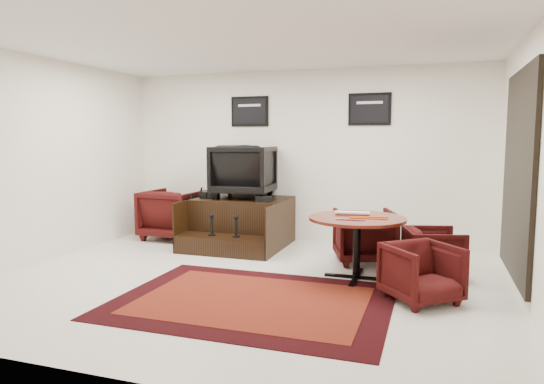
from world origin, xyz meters
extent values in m
plane|color=silver|center=(0.00, 0.00, 0.00)|extent=(6.00, 6.00, 0.00)
cube|color=white|center=(0.00, 2.50, 1.40)|extent=(6.00, 0.02, 2.80)
cube|color=white|center=(0.00, -2.50, 1.40)|extent=(6.00, 0.02, 2.80)
cube|color=white|center=(-3.00, 0.00, 1.40)|extent=(0.02, 5.00, 2.80)
cube|color=white|center=(3.00, 0.00, 1.40)|extent=(0.02, 5.00, 2.80)
cube|color=white|center=(0.00, 0.00, 2.80)|extent=(6.00, 5.00, 0.02)
cube|color=black|center=(2.97, 0.70, 1.30)|extent=(0.05, 1.90, 2.30)
cube|color=black|center=(2.96, 0.70, 1.30)|extent=(0.02, 1.72, 2.12)
cube|color=black|center=(2.97, 0.70, 1.30)|extent=(0.03, 0.05, 2.12)
cube|color=black|center=(-0.90, 2.48, 2.15)|extent=(0.66, 0.03, 0.50)
cube|color=black|center=(-0.90, 2.46, 2.15)|extent=(0.58, 0.01, 0.42)
cube|color=silver|center=(-0.90, 2.46, 2.25)|extent=(0.40, 0.00, 0.04)
cube|color=black|center=(1.10, 2.48, 2.15)|extent=(0.66, 0.03, 0.50)
cube|color=black|center=(1.10, 2.46, 2.15)|extent=(0.58, 0.01, 0.42)
cube|color=silver|center=(1.10, 2.46, 2.25)|extent=(0.40, 0.00, 0.04)
cube|color=black|center=(0.33, -0.64, 0.00)|extent=(2.83, 2.12, 0.01)
cube|color=#5E1A0D|center=(0.33, -0.64, 0.01)|extent=(2.33, 1.62, 0.01)
cube|color=black|center=(-0.81, 1.91, 0.37)|extent=(1.44, 1.07, 0.75)
cube|color=black|center=(-0.81, 1.16, 0.13)|extent=(1.44, 0.43, 0.27)
cube|color=black|center=(-1.52, 1.70, 0.37)|extent=(0.02, 1.50, 0.75)
cube|color=black|center=(-0.09, 1.70, 0.37)|extent=(0.02, 1.50, 0.75)
cylinder|color=black|center=(-1.00, 1.16, 0.28)|extent=(0.11, 0.11, 0.02)
cylinder|color=black|center=(-1.00, 1.16, 0.41)|extent=(0.04, 0.04, 0.24)
sphere|color=black|center=(-1.00, 1.16, 0.56)|extent=(0.07, 0.07, 0.07)
cylinder|color=black|center=(-0.61, 1.16, 0.28)|extent=(0.11, 0.11, 0.02)
cylinder|color=black|center=(-0.61, 1.16, 0.41)|extent=(0.04, 0.04, 0.24)
sphere|color=black|center=(-0.61, 1.16, 0.56)|extent=(0.07, 0.07, 0.07)
imported|color=black|center=(-0.81, 1.96, 1.22)|extent=(0.98, 0.93, 0.93)
cube|color=black|center=(-1.37, 1.75, 0.80)|extent=(0.12, 0.30, 0.11)
cube|color=black|center=(-1.25, 1.76, 0.80)|extent=(0.12, 0.30, 0.11)
cube|color=black|center=(-0.32, 1.57, 0.79)|extent=(0.26, 0.19, 0.08)
imported|color=black|center=(-2.10, 1.94, 0.46)|extent=(0.92, 0.86, 0.92)
cylinder|color=#451109|center=(1.23, 0.53, 0.74)|extent=(1.16, 1.16, 0.04)
cylinder|color=black|center=(1.23, 0.53, 0.38)|extent=(0.09, 0.09, 0.68)
cube|color=black|center=(1.23, 0.53, 0.02)|extent=(0.77, 0.06, 0.03)
cube|color=black|center=(1.23, 0.53, 0.02)|extent=(0.06, 0.77, 0.03)
imported|color=black|center=(1.21, 1.37, 0.40)|extent=(0.97, 0.94, 0.80)
imported|color=black|center=(2.11, 0.92, 0.33)|extent=(0.75, 0.78, 0.67)
imported|color=black|center=(2.00, -0.10, 0.34)|extent=(0.90, 0.89, 0.68)
cylinder|color=silver|center=(1.15, 0.66, 0.78)|extent=(0.42, 0.10, 0.05)
cylinder|color=#EF570D|center=(1.37, 0.44, 0.76)|extent=(0.45, 0.06, 0.01)
cylinder|color=#EF570D|center=(1.37, 0.54, 0.76)|extent=(0.44, 0.12, 0.01)
cylinder|color=#4C1933|center=(1.07, 0.27, 0.76)|extent=(0.09, 0.06, 0.01)
cylinder|color=#4C1933|center=(1.13, 0.27, 0.76)|extent=(0.09, 0.06, 0.01)
cylinder|color=#4C1933|center=(1.19, 0.27, 0.76)|extent=(0.09, 0.06, 0.01)
cylinder|color=#4C1933|center=(1.25, 0.27, 0.76)|extent=(0.09, 0.06, 0.01)
cylinder|color=#4C1933|center=(1.31, 0.27, 0.76)|extent=(0.09, 0.06, 0.01)
camera|label=1|loc=(2.08, -5.24, 1.69)|focal=32.00mm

